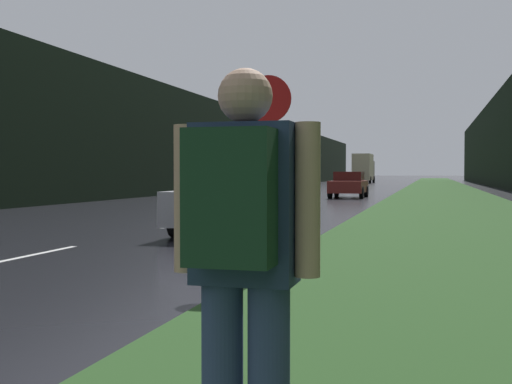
{
  "coord_description": "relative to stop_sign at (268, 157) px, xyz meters",
  "views": [
    {
      "loc": [
        6.41,
        -0.89,
        1.38
      ],
      "look_at": [
        2.43,
        13.66,
        0.92
      ],
      "focal_mm": 45.0,
      "sensor_mm": 36.0,
      "label": 1
    }
  ],
  "objects": [
    {
      "name": "grass_verge",
      "position": [
        2.73,
        32.89,
        -1.56
      ],
      "size": [
        6.0,
        240.0,
        0.02
      ],
      "primitive_type": "cube",
      "color": "#26471E",
      "rests_on": "ground_plane"
    },
    {
      "name": "lane_stripe_c",
      "position": [
        -4.38,
        8.08,
        -1.57
      ],
      "size": [
        0.12,
        3.0,
        0.01
      ],
      "primitive_type": "cube",
      "color": "silver",
      "rests_on": "ground_plane"
    },
    {
      "name": "lane_stripe_b",
      "position": [
        -4.38,
        1.08,
        -1.57
      ],
      "size": [
        0.12,
        3.0,
        0.01
      ],
      "primitive_type": "cube",
      "color": "silver",
      "rests_on": "ground_plane"
    },
    {
      "name": "lane_stripe_d",
      "position": [
        -4.38,
        15.08,
        -1.57
      ],
      "size": [
        0.12,
        3.0,
        0.01
      ],
      "primitive_type": "cube",
      "color": "silver",
      "rests_on": "ground_plane"
    },
    {
      "name": "car_passing_far",
      "position": [
        -2.33,
        27.15,
        -0.86
      ],
      "size": [
        1.87,
        4.02,
        1.42
      ],
      "rotation": [
        0.0,
        0.0,
        3.14
      ],
      "color": "maroon",
      "rests_on": "ground_plane"
    },
    {
      "name": "hitchhiker_with_backpack",
      "position": [
        1.29,
        -5.49,
        -0.54
      ],
      "size": [
        0.63,
        0.42,
        1.81
      ],
      "rotation": [
        0.0,
        0.0,
        -0.0
      ],
      "color": "navy",
      "rests_on": "ground_plane"
    },
    {
      "name": "car_passing_near",
      "position": [
        -2.33,
        6.14,
        -0.84
      ],
      "size": [
        1.93,
        4.65,
        1.45
      ],
      "rotation": [
        0.0,
        0.0,
        3.14
      ],
      "color": "#9E9EA3",
      "rests_on": "ground_plane"
    },
    {
      "name": "stop_sign",
      "position": [
        0.0,
        0.0,
        0.0
      ],
      "size": [
        0.61,
        0.07,
        2.63
      ],
      "color": "slate",
      "rests_on": "ground_plane"
    },
    {
      "name": "delivery_truck",
      "position": [
        -6.44,
        75.75,
        0.38
      ],
      "size": [
        2.39,
        7.98,
        3.74
      ],
      "color": "#6E684F",
      "rests_on": "ground_plane"
    },
    {
      "name": "treeline_far_side",
      "position": [
        -14.49,
        42.89,
        1.81
      ],
      "size": [
        2.0,
        140.0,
        6.77
      ],
      "primitive_type": "cube",
      "color": "black",
      "rests_on": "ground_plane"
    }
  ]
}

